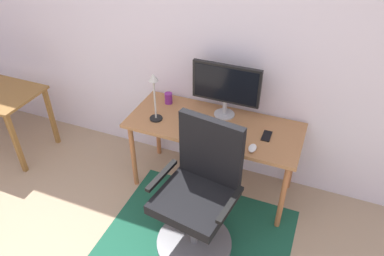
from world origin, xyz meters
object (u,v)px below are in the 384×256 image
(desk_lamp, at_px, (154,92))
(cell_phone, at_px, (267,136))
(coffee_cup, at_px, (169,98))
(side_table, at_px, (0,101))
(desk, at_px, (214,131))
(computer_mouse, at_px, (252,148))
(keyboard, at_px, (214,138))
(office_chair, at_px, (199,202))
(monitor, at_px, (226,86))

(desk_lamp, bearing_deg, cell_phone, 6.78)
(coffee_cup, distance_m, side_table, 1.70)
(cell_phone, bearing_deg, desk, 179.05)
(computer_mouse, xyz_separation_m, desk_lamp, (-0.87, 0.10, 0.25))
(keyboard, relative_size, coffee_cup, 4.27)
(computer_mouse, xyz_separation_m, coffee_cup, (-0.88, 0.38, 0.03))
(desk_lamp, bearing_deg, computer_mouse, -6.44)
(coffee_cup, xyz_separation_m, side_table, (-1.64, -0.42, -0.17))
(computer_mouse, xyz_separation_m, side_table, (-2.52, -0.04, -0.14))
(desk, distance_m, desk_lamp, 0.60)
(desk, height_order, cell_phone, cell_phone)
(cell_phone, xyz_separation_m, side_table, (-2.59, -0.25, -0.13))
(office_chair, bearing_deg, side_table, 178.88)
(monitor, relative_size, desk_lamp, 1.34)
(monitor, xyz_separation_m, cell_phone, (0.41, -0.17, -0.28))
(office_chair, bearing_deg, keyboard, 104.10)
(desk_lamp, xyz_separation_m, office_chair, (0.59, -0.52, -0.53))
(coffee_cup, height_order, office_chair, office_chair)
(computer_mouse, distance_m, office_chair, 0.58)
(desk, relative_size, computer_mouse, 14.13)
(computer_mouse, distance_m, side_table, 2.53)
(desk_lamp, bearing_deg, coffee_cup, 92.27)
(computer_mouse, bearing_deg, desk_lamp, 173.56)
(computer_mouse, bearing_deg, keyboard, 176.18)
(computer_mouse, relative_size, office_chair, 0.10)
(desk_lamp, relative_size, office_chair, 0.40)
(coffee_cup, distance_m, office_chair, 1.05)
(coffee_cup, xyz_separation_m, cell_phone, (0.95, -0.17, -0.05))
(keyboard, height_order, side_table, keyboard)
(office_chair, height_order, side_table, office_chair)
(monitor, bearing_deg, office_chair, -84.87)
(desk_lamp, bearing_deg, monitor, 28.29)
(side_table, bearing_deg, computer_mouse, 0.98)
(monitor, relative_size, computer_mouse, 5.59)
(cell_phone, distance_m, office_chair, 0.76)
(office_chair, bearing_deg, coffee_cup, 135.58)
(keyboard, xyz_separation_m, coffee_cup, (-0.56, 0.36, 0.04))
(coffee_cup, bearing_deg, monitor, 0.19)
(computer_mouse, distance_m, cell_phone, 0.22)
(monitor, distance_m, side_table, 2.25)
(desk, distance_m, cell_phone, 0.45)
(keyboard, relative_size, desk_lamp, 0.99)
(computer_mouse, bearing_deg, coffee_cup, 156.81)
(coffee_cup, bearing_deg, keyboard, -32.43)
(desk, distance_m, office_chair, 0.67)
(desk, height_order, keyboard, keyboard)
(monitor, height_order, computer_mouse, monitor)
(computer_mouse, height_order, office_chair, office_chair)
(computer_mouse, height_order, side_table, computer_mouse)
(monitor, height_order, desk_lamp, monitor)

